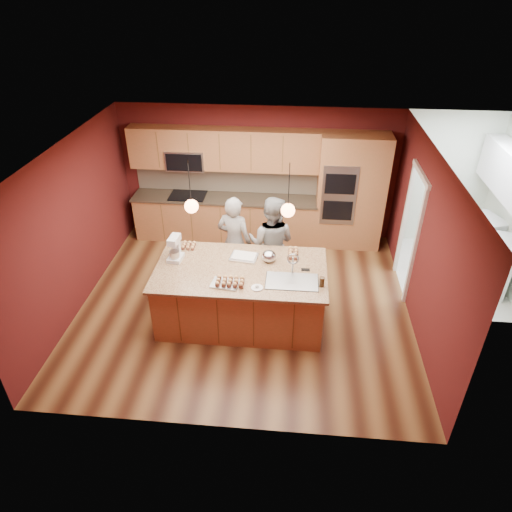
# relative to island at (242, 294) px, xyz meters

# --- Properties ---
(floor) EXTENTS (5.50, 5.50, 0.00)m
(floor) POSITION_rel_island_xyz_m (-0.01, 0.39, -0.50)
(floor) COLOR #412012
(floor) RESTS_ON ground
(ceiling) EXTENTS (5.50, 5.50, 0.00)m
(ceiling) POSITION_rel_island_xyz_m (-0.01, 0.39, 2.20)
(ceiling) COLOR white
(ceiling) RESTS_ON ground
(wall_back) EXTENTS (5.50, 0.00, 5.50)m
(wall_back) POSITION_rel_island_xyz_m (-0.01, 2.89, 0.85)
(wall_back) COLOR #4F1515
(wall_back) RESTS_ON ground
(wall_front) EXTENTS (5.50, 0.00, 5.50)m
(wall_front) POSITION_rel_island_xyz_m (-0.01, -2.11, 0.85)
(wall_front) COLOR #4F1515
(wall_front) RESTS_ON ground
(wall_left) EXTENTS (0.00, 5.00, 5.00)m
(wall_left) POSITION_rel_island_xyz_m (-2.76, 0.39, 0.85)
(wall_left) COLOR #4F1515
(wall_left) RESTS_ON ground
(wall_right) EXTENTS (0.00, 5.00, 5.00)m
(wall_right) POSITION_rel_island_xyz_m (2.74, 0.39, 0.85)
(wall_right) COLOR #4F1515
(wall_right) RESTS_ON ground
(cabinet_run) EXTENTS (3.74, 0.64, 2.30)m
(cabinet_run) POSITION_rel_island_xyz_m (-0.69, 2.64, 0.49)
(cabinet_run) COLOR olive
(cabinet_run) RESTS_ON floor
(oven_column) EXTENTS (1.30, 0.62, 2.30)m
(oven_column) POSITION_rel_island_xyz_m (1.84, 2.58, 0.66)
(oven_column) COLOR olive
(oven_column) RESTS_ON floor
(doorway_trim) EXTENTS (0.08, 1.11, 2.20)m
(doorway_trim) POSITION_rel_island_xyz_m (2.72, 1.19, 0.55)
(doorway_trim) COLOR silver
(doorway_trim) RESTS_ON wall_right
(pendant_left) EXTENTS (0.20, 0.20, 0.80)m
(pendant_left) POSITION_rel_island_xyz_m (-0.70, 0.00, 1.51)
(pendant_left) COLOR black
(pendant_left) RESTS_ON ceiling
(pendant_right) EXTENTS (0.20, 0.20, 0.80)m
(pendant_right) POSITION_rel_island_xyz_m (0.67, 0.00, 1.51)
(pendant_right) COLOR black
(pendant_right) RESTS_ON ceiling
(island) EXTENTS (2.63, 1.47, 1.35)m
(island) POSITION_rel_island_xyz_m (0.00, 0.00, 0.00)
(island) COLOR olive
(island) RESTS_ON floor
(person_left) EXTENTS (0.70, 0.55, 1.70)m
(person_left) POSITION_rel_island_xyz_m (-0.24, 0.99, 0.35)
(person_left) COLOR black
(person_left) RESTS_ON floor
(person_right) EXTENTS (0.94, 0.80, 1.72)m
(person_right) POSITION_rel_island_xyz_m (0.39, 0.99, 0.37)
(person_right) COLOR gray
(person_right) RESTS_ON floor
(stand_mixer) EXTENTS (0.24, 0.31, 0.40)m
(stand_mixer) POSITION_rel_island_xyz_m (-1.07, 0.19, 0.65)
(stand_mixer) COLOR silver
(stand_mixer) RESTS_ON island
(sheet_cake) EXTENTS (0.46, 0.37, 0.05)m
(sheet_cake) POSITION_rel_island_xyz_m (0.00, 0.32, 0.50)
(sheet_cake) COLOR silver
(sheet_cake) RESTS_ON island
(cooling_rack) EXTENTS (0.43, 0.33, 0.02)m
(cooling_rack) POSITION_rel_island_xyz_m (-0.19, -0.41, 0.49)
(cooling_rack) COLOR #A0A3A6
(cooling_rack) RESTS_ON island
(mixing_bowl) EXTENTS (0.23, 0.23, 0.19)m
(mixing_bowl) POSITION_rel_island_xyz_m (0.40, 0.26, 0.56)
(mixing_bowl) COLOR silver
(mixing_bowl) RESTS_ON island
(plate) EXTENTS (0.17, 0.17, 0.01)m
(plate) POSITION_rel_island_xyz_m (0.28, -0.47, 0.48)
(plate) COLOR white
(plate) RESTS_ON island
(tumbler) EXTENTS (0.08, 0.08, 0.15)m
(tumbler) POSITION_rel_island_xyz_m (1.21, -0.33, 0.55)
(tumbler) COLOR #311F0D
(tumbler) RESTS_ON island
(phone) EXTENTS (0.13, 0.07, 0.01)m
(phone) POSITION_rel_island_xyz_m (0.98, 0.06, 0.48)
(phone) COLOR black
(phone) RESTS_ON island
(cupcakes_left) EXTENTS (0.24, 0.24, 0.07)m
(cupcakes_left) POSITION_rel_island_xyz_m (-0.95, 0.56, 0.51)
(cupcakes_left) COLOR tan
(cupcakes_left) RESTS_ON island
(cupcakes_rack) EXTENTS (0.43, 0.26, 0.08)m
(cupcakes_rack) POSITION_rel_island_xyz_m (-0.12, -0.41, 0.53)
(cupcakes_rack) COLOR tan
(cupcakes_rack) RESTS_ON island
(cupcakes_right) EXTENTS (0.17, 0.34, 0.08)m
(cupcakes_right) POSITION_rel_island_xyz_m (0.78, 0.48, 0.51)
(cupcakes_right) COLOR tan
(cupcakes_right) RESTS_ON island
(washer) EXTENTS (0.80, 0.81, 1.03)m
(washer) POSITION_rel_island_xyz_m (4.18, 1.20, 0.02)
(washer) COLOR silver
(washer) RESTS_ON floor
(dryer) EXTENTS (0.83, 0.84, 1.03)m
(dryer) POSITION_rel_island_xyz_m (4.19, 1.93, 0.02)
(dryer) COLOR silver
(dryer) RESTS_ON floor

